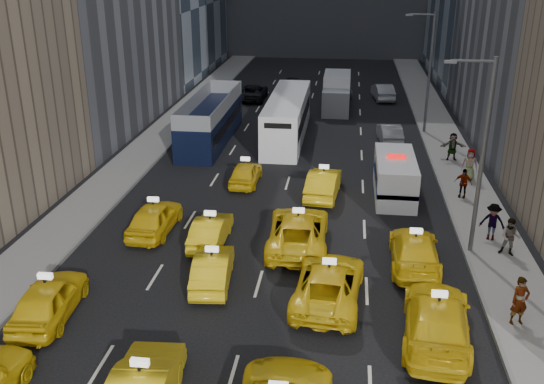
% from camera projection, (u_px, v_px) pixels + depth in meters
% --- Properties ---
extents(sidewalk_west, '(3.00, 90.00, 0.15)m').
position_uv_depth(sidewalk_west, '(146.00, 150.00, 42.30)').
color(sidewalk_west, gray).
rests_on(sidewalk_west, ground).
extents(sidewalk_east, '(3.00, 90.00, 0.15)m').
position_uv_depth(sidewalk_east, '(454.00, 162.00, 39.86)').
color(sidewalk_east, gray).
rests_on(sidewalk_east, ground).
extents(curb_west, '(0.15, 90.00, 0.18)m').
position_uv_depth(curb_west, '(166.00, 151.00, 42.13)').
color(curb_west, slate).
rests_on(curb_west, ground).
extents(curb_east, '(0.15, 90.00, 0.18)m').
position_uv_depth(curb_east, '(431.00, 161.00, 40.02)').
color(curb_east, slate).
rests_on(curb_east, ground).
extents(streetlight_near, '(2.15, 0.22, 9.00)m').
position_uv_depth(streetlight_near, '(480.00, 152.00, 26.24)').
color(streetlight_near, '#595B60').
rests_on(streetlight_near, ground).
extents(streetlight_far, '(2.15, 0.22, 9.00)m').
position_uv_depth(streetlight_far, '(428.00, 69.00, 44.67)').
color(streetlight_far, '#595B60').
rests_on(streetlight_far, ground).
extents(taxi_8, '(2.19, 4.70, 1.56)m').
position_uv_depth(taxi_8, '(49.00, 299.00, 22.84)').
color(taxi_8, yellow).
rests_on(taxi_8, ground).
extents(taxi_9, '(1.86, 4.30, 1.38)m').
position_uv_depth(taxi_9, '(213.00, 268.00, 25.24)').
color(taxi_9, yellow).
rests_on(taxi_9, ground).
extents(taxi_10, '(2.95, 5.69, 1.53)m').
position_uv_depth(taxi_10, '(329.00, 283.00, 23.97)').
color(taxi_10, yellow).
rests_on(taxi_10, ground).
extents(taxi_11, '(2.90, 5.90, 1.65)m').
position_uv_depth(taxi_11, '(437.00, 319.00, 21.51)').
color(taxi_11, yellow).
rests_on(taxi_11, ground).
extents(taxi_12, '(1.96, 4.56, 1.53)m').
position_uv_depth(taxi_12, '(155.00, 218.00, 29.86)').
color(taxi_12, yellow).
rests_on(taxi_12, ground).
extents(taxi_13, '(1.44, 4.09, 1.35)m').
position_uv_depth(taxi_13, '(211.00, 230.00, 28.72)').
color(taxi_13, yellow).
rests_on(taxi_13, ground).
extents(taxi_14, '(2.90, 5.99, 1.64)m').
position_uv_depth(taxi_14, '(298.00, 231.00, 28.34)').
color(taxi_14, yellow).
rests_on(taxi_14, ground).
extents(taxi_15, '(2.21, 5.17, 1.49)m').
position_uv_depth(taxi_15, '(414.00, 251.00, 26.62)').
color(taxi_15, yellow).
rests_on(taxi_15, ground).
extents(taxi_16, '(1.64, 3.98, 1.35)m').
position_uv_depth(taxi_16, '(246.00, 173.00, 36.15)').
color(taxi_16, yellow).
rests_on(taxi_16, ground).
extents(taxi_17, '(2.04, 4.83, 1.55)m').
position_uv_depth(taxi_17, '(323.00, 183.00, 34.28)').
color(taxi_17, yellow).
rests_on(taxi_17, ground).
extents(nypd_van, '(2.44, 5.75, 2.43)m').
position_uv_depth(nypd_van, '(395.00, 177.00, 34.25)').
color(nypd_van, white).
rests_on(nypd_van, ground).
extents(double_decker, '(3.12, 11.50, 3.31)m').
position_uv_depth(double_decker, '(211.00, 119.00, 44.00)').
color(double_decker, black).
rests_on(double_decker, ground).
extents(city_bus, '(3.41, 12.34, 3.15)m').
position_uv_depth(city_bus, '(287.00, 118.00, 44.77)').
color(city_bus, white).
rests_on(city_bus, ground).
extents(box_truck, '(2.54, 6.74, 3.05)m').
position_uv_depth(box_truck, '(337.00, 93.00, 52.91)').
color(box_truck, silver).
rests_on(box_truck, ground).
extents(misc_car_0, '(1.82, 4.35, 1.40)m').
position_uv_depth(misc_car_0, '(390.00, 133.00, 43.97)').
color(misc_car_0, '#97999E').
rests_on(misc_car_0, ground).
extents(misc_car_1, '(2.41, 5.16, 1.43)m').
position_uv_depth(misc_car_1, '(253.00, 92.00, 56.82)').
color(misc_car_1, black).
rests_on(misc_car_1, ground).
extents(misc_car_2, '(2.74, 5.42, 1.51)m').
position_uv_depth(misc_car_2, '(339.00, 87.00, 58.62)').
color(misc_car_2, gray).
rests_on(misc_car_2, ground).
extents(misc_car_3, '(2.34, 4.77, 1.57)m').
position_uv_depth(misc_car_3, '(292.00, 85.00, 59.70)').
color(misc_car_3, black).
rests_on(misc_car_3, ground).
extents(misc_car_4, '(2.19, 4.75, 1.51)m').
position_uv_depth(misc_car_4, '(383.00, 92.00, 56.83)').
color(misc_car_4, '#929499').
rests_on(misc_car_4, ground).
extents(pedestrian_0, '(0.79, 0.64, 1.90)m').
position_uv_depth(pedestrian_0, '(520.00, 301.00, 22.14)').
color(pedestrian_0, gray).
rests_on(pedestrian_0, sidewalk_east).
extents(pedestrian_1, '(0.97, 0.73, 1.78)m').
position_uv_depth(pedestrian_1, '(510.00, 237.00, 27.21)').
color(pedestrian_1, gray).
rests_on(pedestrian_1, sidewalk_east).
extents(pedestrian_2, '(1.28, 0.83, 1.83)m').
position_uv_depth(pedestrian_2, '(493.00, 222.00, 28.69)').
color(pedestrian_2, gray).
rests_on(pedestrian_2, sidewalk_east).
extents(pedestrian_3, '(1.08, 0.81, 1.67)m').
position_uv_depth(pedestrian_3, '(463.00, 183.00, 33.72)').
color(pedestrian_3, gray).
rests_on(pedestrian_3, sidewalk_east).
extents(pedestrian_4, '(1.02, 0.69, 1.93)m').
position_uv_depth(pedestrian_4, '(470.00, 164.00, 36.29)').
color(pedestrian_4, gray).
rests_on(pedestrian_4, sidewalk_east).
extents(pedestrian_5, '(1.72, 0.61, 1.82)m').
position_uv_depth(pedestrian_5, '(453.00, 147.00, 39.79)').
color(pedestrian_5, gray).
rests_on(pedestrian_5, sidewalk_east).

